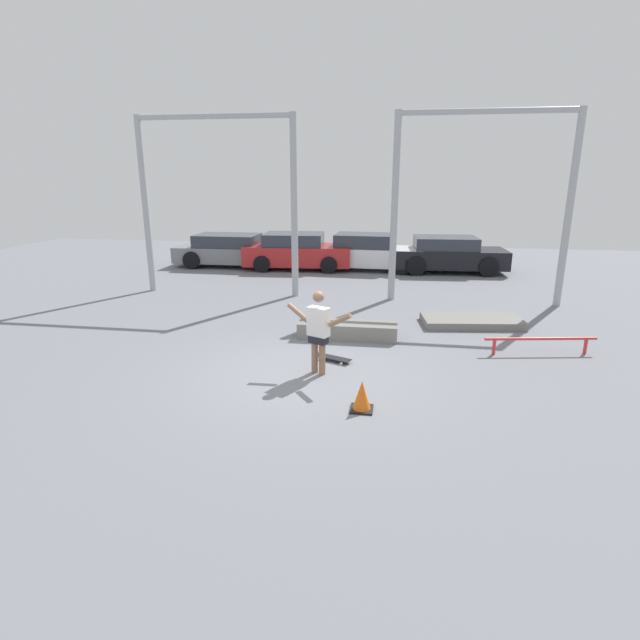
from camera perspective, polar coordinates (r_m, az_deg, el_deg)
The scene contains 13 objects.
ground_plane at distance 9.33m, azimuth -1.82°, elevation -6.26°, with size 36.00×36.00×0.00m, color slate.
skateboarder at distance 9.10m, azimuth -0.18°, elevation -1.02°, with size 1.30×0.67×1.58m.
skateboard at distance 9.98m, azimuth 1.42°, elevation -4.33°, with size 0.80×0.50×0.08m.
grind_box at distance 11.36m, azimuth 3.17°, elevation -1.15°, with size 2.23×0.65×0.36m, color slate.
manual_pad at distance 12.89m, azimuth 16.95°, elevation -0.13°, with size 2.39×1.10×0.19m, color slate.
grind_rail at distance 11.23m, azimuth 23.89°, elevation -2.20°, with size 2.30×0.48×0.36m.
canopy_support_left at distance 15.61m, azimuth -11.69°, elevation 14.56°, with size 4.87×0.20×5.26m.
canopy_support_right at distance 14.79m, azimuth 17.96°, elevation 14.04°, with size 4.87×0.20×5.26m.
parked_car_grey at distance 20.62m, azimuth -10.10°, elevation 7.82°, with size 4.49×1.93×1.28m.
parked_car_red at distance 19.78m, azimuth -2.62°, elevation 7.83°, with size 4.23×2.20×1.39m.
parked_car_white at distance 19.63m, azimuth 5.50°, elevation 7.70°, with size 4.17×1.97×1.38m.
parked_car_black at distance 19.71m, azimuth 14.42°, elevation 7.25°, with size 4.28×2.19×1.33m.
traffic_cone at distance 7.94m, azimuth 4.81°, elevation -8.66°, with size 0.36×0.36×0.49m.
Camera 1 is at (1.65, -8.46, 3.58)m, focal length 28.00 mm.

